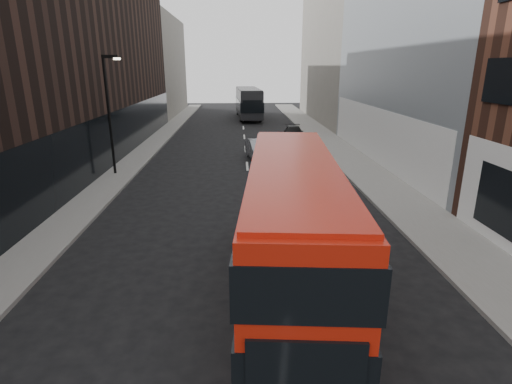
{
  "coord_description": "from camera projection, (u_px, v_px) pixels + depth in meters",
  "views": [
    {
      "loc": [
        -0.58,
        -6.5,
        6.49
      ],
      "look_at": [
        -0.02,
        6.18,
        2.5
      ],
      "focal_mm": 28.0,
      "sensor_mm": 36.0,
      "label": 1
    }
  ],
  "objects": [
    {
      "name": "car_b",
      "position": [
        260.0,
        150.0,
        28.8
      ],
      "size": [
        2.18,
        4.69,
        1.49
      ],
      "primitive_type": "imported",
      "rotation": [
        0.0,
        0.0,
        0.14
      ],
      "color": "gray",
      "rests_on": "ground"
    },
    {
      "name": "car_a",
      "position": [
        300.0,
        159.0,
        26.32
      ],
      "size": [
        1.79,
        4.14,
        1.39
      ],
      "primitive_type": "imported",
      "rotation": [
        0.0,
        0.0,
        -0.04
      ],
      "color": "black",
      "rests_on": "ground"
    },
    {
      "name": "car_c",
      "position": [
        294.0,
        133.0,
        37.13
      ],
      "size": [
        1.96,
        4.29,
        1.22
      ],
      "primitive_type": "imported",
      "rotation": [
        0.0,
        0.0,
        -0.06
      ],
      "color": "black",
      "rests_on": "ground"
    },
    {
      "name": "building_left_far",
      "position": [
        159.0,
        67.0,
        55.28
      ],
      "size": [
        5.0,
        20.0,
        13.0
      ],
      "primitive_type": "cube",
      "color": "slate",
      "rests_on": "ground"
    },
    {
      "name": "sidewalk_left",
      "position": [
        145.0,
        151.0,
        31.63
      ],
      "size": [
        2.0,
        80.0,
        0.15
      ],
      "primitive_type": "cube",
      "color": "slate",
      "rests_on": "ground"
    },
    {
      "name": "street_lamp",
      "position": [
        110.0,
        107.0,
        23.72
      ],
      "size": [
        1.06,
        0.22,
        7.0
      ],
      "color": "black",
      "rests_on": "sidewalk_left"
    },
    {
      "name": "building_modern_block",
      "position": [
        424.0,
        11.0,
        25.7
      ],
      "size": [
        5.03,
        22.0,
        20.0
      ],
      "color": "#A1A6AB",
      "rests_on": "ground"
    },
    {
      "name": "grey_bus",
      "position": [
        248.0,
        102.0,
        52.0
      ],
      "size": [
        3.39,
        12.03,
        3.84
      ],
      "rotation": [
        0.0,
        0.0,
        0.05
      ],
      "color": "black",
      "rests_on": "ground"
    },
    {
      "name": "building_victorian",
      "position": [
        337.0,
        39.0,
        47.69
      ],
      "size": [
        6.5,
        24.0,
        21.0
      ],
      "color": "slate",
      "rests_on": "ground"
    },
    {
      "name": "sidewalk_right",
      "position": [
        338.0,
        150.0,
        32.29
      ],
      "size": [
        3.0,
        80.0,
        0.15
      ],
      "primitive_type": "cube",
      "color": "slate",
      "rests_on": "ground"
    },
    {
      "name": "red_bus",
      "position": [
        292.0,
        225.0,
        11.11
      ],
      "size": [
        3.27,
        10.34,
        4.12
      ],
      "rotation": [
        0.0,
        0.0,
        -0.09
      ],
      "color": "#B0190A",
      "rests_on": "ground"
    },
    {
      "name": "building_left_mid",
      "position": [
        110.0,
        61.0,
        34.17
      ],
      "size": [
        5.0,
        24.0,
        14.0
      ],
      "primitive_type": "cube",
      "color": "black",
      "rests_on": "ground"
    }
  ]
}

